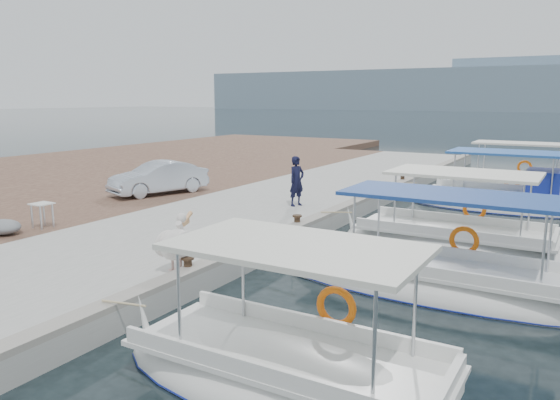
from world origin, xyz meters
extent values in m
plane|color=black|center=(0.00, 0.00, 0.00)|extent=(400.00, 400.00, 0.00)
cube|color=#9C9C97|center=(-3.00, 5.00, 0.25)|extent=(6.00, 40.00, 0.50)
cube|color=gray|center=(-0.22, 5.00, 0.56)|extent=(0.44, 40.00, 0.12)
cube|color=#52362B|center=(-8.00, 5.00, 0.25)|extent=(4.00, 40.00, 0.50)
cube|color=#52362B|center=(-18.00, 5.00, 0.24)|extent=(16.00, 60.00, 0.48)
cube|color=gray|center=(-60.00, 190.00, 7.00)|extent=(140.00, 40.00, 14.00)
ellipsoid|color=white|center=(3.51, -5.93, 0.05)|extent=(5.82, 2.16, 1.30)
ellipsoid|color=#152695|center=(3.51, -5.93, 0.03)|extent=(5.85, 2.20, 0.22)
cube|color=white|center=(3.51, -5.93, 0.55)|extent=(4.77, 1.85, 0.08)
cube|color=silver|center=(3.66, -5.93, 2.19)|extent=(3.49, 1.98, 0.08)
cylinder|color=silver|center=(2.20, -6.74, 1.35)|extent=(0.05, 0.05, 1.60)
torus|color=orange|center=(3.81, -4.91, 1.00)|extent=(0.68, 0.12, 0.68)
ellipsoid|color=white|center=(4.37, -0.70, 0.05)|extent=(7.54, 2.09, 1.30)
ellipsoid|color=#152695|center=(4.37, -0.70, 0.03)|extent=(7.58, 2.13, 0.22)
cube|color=white|center=(4.37, -0.70, 0.55)|extent=(6.18, 1.80, 0.08)
cube|color=navy|center=(4.56, -0.70, 2.19)|extent=(4.53, 1.92, 0.08)
cylinder|color=silver|center=(2.67, -1.49, 1.35)|extent=(0.05, 0.05, 1.60)
torus|color=orange|center=(4.67, 0.29, 1.00)|extent=(0.68, 0.12, 0.68)
ellipsoid|color=white|center=(3.86, 3.01, 0.05)|extent=(6.53, 2.36, 1.30)
ellipsoid|color=#152695|center=(3.86, 3.01, 0.03)|extent=(6.56, 2.40, 0.22)
cube|color=white|center=(3.86, 3.01, 0.55)|extent=(5.35, 2.03, 0.08)
cube|color=white|center=(4.03, 3.01, 2.19)|extent=(3.92, 2.17, 0.08)
cylinder|color=silver|center=(2.40, 2.12, 1.35)|extent=(0.05, 0.05, 1.60)
torus|color=orange|center=(4.16, 4.12, 1.00)|extent=(0.68, 0.12, 0.68)
ellipsoid|color=white|center=(3.99, 9.89, 0.05)|extent=(6.78, 2.47, 1.30)
ellipsoid|color=#152695|center=(3.99, 9.89, 0.03)|extent=(6.82, 2.52, 0.22)
cube|color=white|center=(3.99, 9.89, 0.55)|extent=(5.56, 2.13, 0.08)
cube|color=#2153A7|center=(4.16, 9.89, 2.19)|extent=(4.07, 2.28, 0.08)
cylinder|color=silver|center=(2.47, 8.96, 1.35)|extent=(0.05, 0.05, 1.60)
torus|color=orange|center=(4.29, 11.06, 1.00)|extent=(0.68, 0.12, 0.68)
cube|color=#152695|center=(5.52, 9.89, 1.10)|extent=(1.20, 1.73, 1.00)
ellipsoid|color=white|center=(3.94, 14.69, 0.05)|extent=(6.68, 2.03, 1.30)
ellipsoid|color=#152695|center=(3.94, 14.69, 0.03)|extent=(6.72, 2.07, 0.22)
cube|color=white|center=(3.94, 14.69, 0.55)|extent=(5.48, 1.75, 0.08)
cube|color=silver|center=(4.11, 14.69, 2.19)|extent=(4.01, 1.87, 0.08)
cylinder|color=silver|center=(2.44, 13.92, 1.35)|extent=(0.05, 0.05, 1.60)
torus|color=orange|center=(4.24, 15.65, 1.00)|extent=(0.68, 0.12, 0.68)
cylinder|color=black|center=(-0.35, -3.50, 0.65)|extent=(0.18, 0.18, 0.30)
cylinder|color=black|center=(-0.35, -3.50, 0.80)|extent=(0.28, 0.28, 0.05)
cylinder|color=black|center=(-0.35, 1.50, 0.65)|extent=(0.18, 0.18, 0.30)
cylinder|color=black|center=(-0.35, 1.50, 0.80)|extent=(0.28, 0.28, 0.05)
cylinder|color=black|center=(-0.35, 6.50, 0.65)|extent=(0.18, 0.18, 0.30)
cylinder|color=black|center=(-0.35, 6.50, 0.80)|extent=(0.28, 0.28, 0.05)
cylinder|color=black|center=(-0.35, 11.50, 0.65)|extent=(0.18, 0.18, 0.30)
cylinder|color=black|center=(-0.35, 11.50, 0.80)|extent=(0.28, 0.28, 0.05)
cylinder|color=tan|center=(-0.69, -3.61, 0.68)|extent=(0.06, 0.06, 0.37)
cylinder|color=tan|center=(-0.51, -3.55, 0.68)|extent=(0.06, 0.06, 0.37)
ellipsoid|color=silver|center=(-0.60, -3.58, 1.09)|extent=(0.81, 1.00, 0.68)
cylinder|color=silver|center=(-0.72, -3.29, 1.38)|extent=(0.25, 0.35, 0.36)
sphere|color=silver|center=(-0.76, -3.19, 1.59)|extent=(0.22, 0.22, 0.22)
cone|color=#EAA566|center=(-0.88, -2.87, 1.49)|extent=(0.35, 0.66, 0.27)
imported|color=black|center=(-1.84, 4.21, 1.37)|extent=(0.60, 0.74, 1.74)
imported|color=silver|center=(-7.71, 3.63, 1.13)|extent=(2.56, 4.08, 1.27)
ellipsoid|color=slate|center=(-6.97, -3.48, 0.70)|extent=(1.10, 0.90, 0.40)
cylinder|color=silver|center=(-6.84, -2.64, 0.85)|extent=(0.06, 0.06, 0.70)
cylinder|color=silver|center=(-6.44, -2.64, 0.85)|extent=(0.06, 0.06, 0.70)
cylinder|color=silver|center=(-6.84, -2.24, 0.85)|extent=(0.06, 0.06, 0.70)
cylinder|color=silver|center=(-6.44, -2.24, 0.85)|extent=(0.06, 0.06, 0.70)
cube|color=white|center=(-6.64, -2.44, 1.21)|extent=(0.55, 0.55, 0.03)
camera|label=1|loc=(7.12, -12.35, 4.22)|focal=35.00mm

